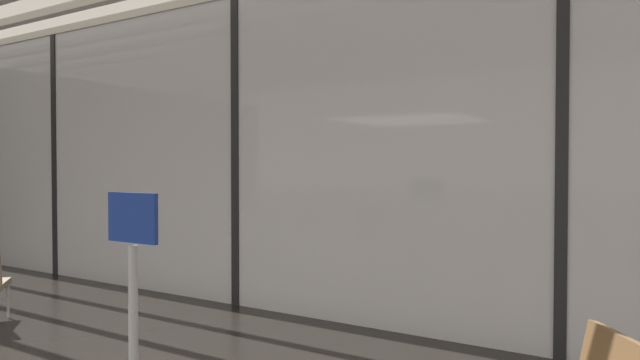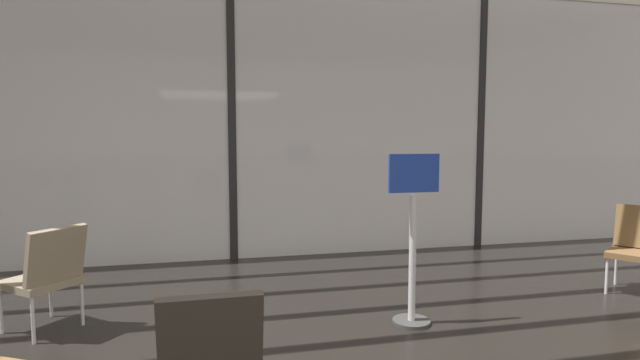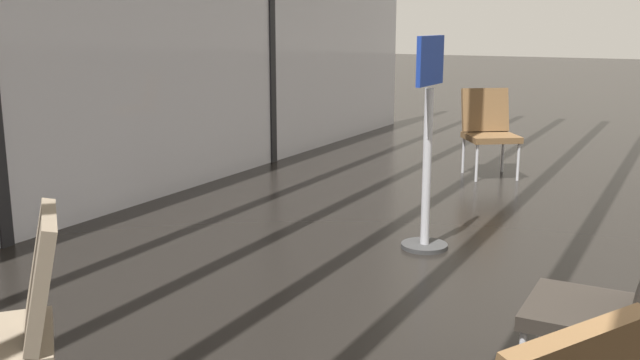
# 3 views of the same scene
# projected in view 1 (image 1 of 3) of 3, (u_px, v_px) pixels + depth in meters

# --- Properties ---
(glass_curtain_wall) EXTENTS (14.00, 0.08, 3.56)m
(glass_curtain_wall) POSITION_uv_depth(u_px,v_px,m) (238.00, 152.00, 6.48)
(glass_curtain_wall) COLOR silver
(glass_curtain_wall) RESTS_ON ground
(window_mullion_0) EXTENTS (0.10, 0.12, 3.56)m
(window_mullion_0) POSITION_uv_depth(u_px,v_px,m) (57.00, 155.00, 8.33)
(window_mullion_0) COLOR black
(window_mullion_0) RESTS_ON ground
(window_mullion_1) EXTENTS (0.10, 0.12, 3.56)m
(window_mullion_1) POSITION_uv_depth(u_px,v_px,m) (238.00, 152.00, 6.48)
(window_mullion_1) COLOR black
(window_mullion_1) RESTS_ON ground
(window_mullion_2) EXTENTS (0.10, 0.12, 3.56)m
(window_mullion_2) POSITION_uv_depth(u_px,v_px,m) (563.00, 146.00, 4.63)
(window_mullion_2) COLOR black
(window_mullion_2) RESTS_ON ground
(parked_airplane) EXTENTS (12.43, 4.18, 4.18)m
(parked_airplane) POSITION_uv_depth(u_px,v_px,m) (434.00, 143.00, 11.54)
(parked_airplane) COLOR silver
(parked_airplane) RESTS_ON ground
(info_sign) EXTENTS (0.44, 0.32, 1.44)m
(info_sign) POSITION_uv_depth(u_px,v_px,m) (133.00, 311.00, 3.58)
(info_sign) COLOR #333333
(info_sign) RESTS_ON ground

